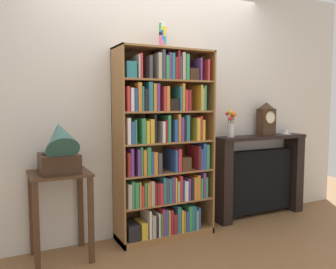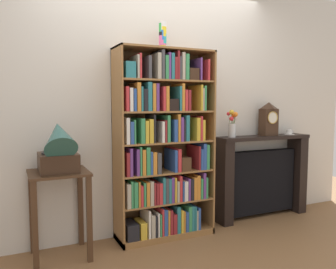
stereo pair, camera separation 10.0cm
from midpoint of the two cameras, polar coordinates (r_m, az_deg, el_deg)
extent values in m
cube|color=brown|center=(3.54, -0.76, -17.12)|extent=(7.96, 6.40, 0.02)
cube|color=silver|center=(3.60, -1.00, 5.10)|extent=(4.96, 0.08, 2.66)
cube|color=olive|center=(3.21, -9.19, -2.14)|extent=(0.02, 0.34, 1.86)
cube|color=olive|center=(3.61, 5.47, -1.29)|extent=(0.02, 0.34, 1.86)
cube|color=brown|center=(3.53, -2.57, -1.41)|extent=(0.98, 0.01, 1.86)
cube|color=olive|center=(3.39, -1.46, 13.91)|extent=(0.98, 0.34, 0.02)
cube|color=olive|center=(3.60, -1.39, -16.06)|extent=(0.98, 0.34, 0.06)
cube|color=black|center=(3.39, -7.19, -15.56)|extent=(0.11, 0.24, 0.15)
cube|color=gold|center=(3.41, -5.40, -15.40)|extent=(0.06, 0.20, 0.16)
cube|color=white|center=(3.43, -4.61, -14.29)|extent=(0.02, 0.25, 0.26)
cube|color=#B2A893|center=(3.47, -4.15, -14.48)|extent=(0.04, 0.29, 0.22)
cube|color=black|center=(3.48, -3.62, -14.54)|extent=(0.02, 0.29, 0.20)
cube|color=white|center=(3.49, -3.26, -14.25)|extent=(0.02, 0.29, 0.23)
cube|color=#388E56|center=(3.48, -2.80, -14.38)|extent=(0.02, 0.26, 0.22)
cube|color=#C63338|center=(3.47, -2.39, -14.03)|extent=(0.02, 0.24, 0.26)
cube|color=#2D519E|center=(3.49, -1.96, -14.02)|extent=(0.04, 0.25, 0.25)
cube|color=orange|center=(3.50, -1.38, -14.07)|extent=(0.02, 0.23, 0.24)
cube|color=maroon|center=(3.54, -1.20, -13.85)|extent=(0.03, 0.29, 0.24)
cube|color=maroon|center=(3.56, -0.64, -14.10)|extent=(0.04, 0.30, 0.20)
cube|color=teal|center=(3.55, 0.13, -13.60)|extent=(0.04, 0.25, 0.26)
cube|color=gold|center=(3.58, 0.62, -13.76)|extent=(0.03, 0.27, 0.22)
cube|color=orange|center=(3.58, 1.15, -13.89)|extent=(0.02, 0.23, 0.21)
cube|color=#2D519E|center=(3.60, 1.48, -13.84)|extent=(0.03, 0.25, 0.20)
cube|color=#388E56|center=(3.62, 1.87, -13.35)|extent=(0.03, 0.28, 0.25)
cube|color=teal|center=(3.62, 2.49, -13.34)|extent=(0.03, 0.24, 0.25)
cube|color=teal|center=(3.63, 2.93, -13.36)|extent=(0.02, 0.23, 0.24)
cube|color=#B2A893|center=(3.67, 3.02, -13.52)|extent=(0.02, 0.28, 0.20)
cube|color=#2D519E|center=(3.65, 3.56, -13.39)|extent=(0.02, 0.23, 0.22)
cube|color=olive|center=(3.49, -1.40, -10.92)|extent=(0.94, 0.32, 0.02)
cube|color=#B2A893|center=(3.29, -8.05, -9.77)|extent=(0.04, 0.29, 0.23)
cube|color=#388E56|center=(3.28, -7.39, -9.63)|extent=(0.02, 0.24, 0.25)
cube|color=#388E56|center=(3.31, -6.93, -9.57)|extent=(0.04, 0.28, 0.24)
cube|color=orange|center=(3.31, -6.32, -9.54)|extent=(0.02, 0.27, 0.24)
cube|color=#C63338|center=(3.33, -5.89, -9.82)|extent=(0.02, 0.26, 0.20)
cube|color=#388E56|center=(3.34, -5.51, -9.55)|extent=(0.02, 0.29, 0.22)
cube|color=orange|center=(3.36, -5.00, -9.46)|extent=(0.03, 0.29, 0.22)
cube|color=#B2A893|center=(3.35, -4.28, -9.41)|extent=(0.03, 0.26, 0.23)
cube|color=maroon|center=(3.37, -3.77, -9.50)|extent=(0.02, 0.25, 0.21)
cube|color=maroon|center=(3.38, -3.35, -9.52)|extent=(0.02, 0.26, 0.20)
cube|color=#C63338|center=(3.38, -2.74, -9.51)|extent=(0.03, 0.24, 0.20)
cube|color=teal|center=(3.41, -2.33, -8.97)|extent=(0.03, 0.27, 0.25)
cube|color=#424247|center=(3.40, -1.70, -9.06)|extent=(0.03, 0.23, 0.25)
cube|color=teal|center=(3.42, -1.25, -9.04)|extent=(0.03, 0.24, 0.24)
cube|color=#663884|center=(3.44, -0.86, -8.88)|extent=(0.03, 0.26, 0.25)
cube|color=gold|center=(3.44, -0.31, -8.92)|extent=(0.02, 0.23, 0.24)
cube|color=#B2A893|center=(3.46, 0.05, -9.15)|extent=(0.02, 0.24, 0.21)
cube|color=#C63338|center=(3.49, 0.34, -8.63)|extent=(0.03, 0.28, 0.25)
cube|color=#2D519E|center=(3.49, 0.91, -9.11)|extent=(0.02, 0.24, 0.20)
cube|color=white|center=(3.50, 1.40, -9.09)|extent=(0.04, 0.23, 0.20)
cube|color=#663884|center=(3.53, 1.72, -8.74)|extent=(0.02, 0.28, 0.22)
cube|color=black|center=(3.53, 2.33, -8.79)|extent=(0.03, 0.25, 0.21)
cube|color=orange|center=(3.56, 2.74, -8.59)|extent=(0.04, 0.27, 0.22)
cube|color=orange|center=(3.56, 3.39, -8.44)|extent=(0.03, 0.25, 0.24)
cube|color=#388E56|center=(3.60, 3.70, -8.56)|extent=(0.02, 0.29, 0.21)
cube|color=#663884|center=(3.60, 4.30, -8.15)|extent=(0.03, 0.25, 0.26)
cube|color=#388E56|center=(3.61, 4.68, -8.48)|extent=(0.02, 0.25, 0.21)
cube|color=olive|center=(3.42, -1.41, -6.14)|extent=(0.94, 0.32, 0.02)
cube|color=maroon|center=(3.21, -8.07, -4.79)|extent=(0.03, 0.25, 0.22)
cube|color=#663884|center=(3.21, -7.53, -4.45)|extent=(0.03, 0.24, 0.26)
cube|color=#663884|center=(3.24, -6.49, -4.44)|extent=(0.03, 0.25, 0.25)
cube|color=#388E56|center=(3.25, -6.08, -4.23)|extent=(0.02, 0.26, 0.27)
cube|color=orange|center=(3.25, -5.49, -4.45)|extent=(0.03, 0.24, 0.24)
cube|color=#388E56|center=(3.27, -4.80, -4.24)|extent=(0.04, 0.23, 0.26)
cube|color=#2D519E|center=(3.29, -4.34, -4.54)|extent=(0.02, 0.26, 0.22)
cube|color=orange|center=(3.30, -3.78, -4.55)|extent=(0.04, 0.25, 0.21)
cube|color=#424247|center=(3.33, -3.09, -4.58)|extent=(0.04, 0.26, 0.20)
cube|color=#2D519E|center=(3.40, -0.38, -4.24)|extent=(0.03, 0.26, 0.21)
cube|color=#C63338|center=(3.43, 0.07, -4.08)|extent=(0.03, 0.29, 0.22)
cube|color=#472D1C|center=(3.45, 1.29, -4.74)|extent=(0.10, 0.26, 0.14)
cube|color=maroon|center=(3.52, 3.39, -3.71)|extent=(0.02, 0.27, 0.24)
cube|color=#2D519E|center=(3.53, 3.87, -3.93)|extent=(0.03, 0.25, 0.21)
cube|color=#2D519E|center=(3.55, 4.25, -3.44)|extent=(0.03, 0.27, 0.26)
cube|color=#388E56|center=(3.55, 4.93, -3.54)|extent=(0.03, 0.23, 0.25)
cube|color=olive|center=(3.38, -1.43, -1.20)|extent=(0.94, 0.32, 0.02)
cube|color=white|center=(3.19, -8.25, 0.69)|extent=(0.03, 0.29, 0.24)
cube|color=#2D519E|center=(3.20, -7.57, 0.39)|extent=(0.03, 0.29, 0.20)
cube|color=#388E56|center=(3.20, -7.03, 0.54)|extent=(0.02, 0.25, 0.22)
cube|color=#388E56|center=(3.24, -5.87, 0.72)|extent=(0.04, 0.30, 0.23)
cube|color=gold|center=(3.23, -5.01, 0.51)|extent=(0.03, 0.24, 0.21)
cube|color=gold|center=(3.27, -4.45, 0.69)|extent=(0.04, 0.28, 0.22)
cube|color=black|center=(3.26, -3.77, 1.05)|extent=(0.02, 0.23, 0.26)
cube|color=white|center=(3.30, -2.42, 0.53)|extent=(0.03, 0.25, 0.20)
cube|color=maroon|center=(3.30, -1.95, 0.64)|extent=(0.02, 0.24, 0.21)
cube|color=#388E56|center=(3.34, -1.69, 1.08)|extent=(0.03, 0.29, 0.26)
cube|color=#2D519E|center=(3.38, -0.57, 0.77)|extent=(0.04, 0.30, 0.21)
cube|color=orange|center=(3.39, -0.02, 1.22)|extent=(0.03, 0.30, 0.26)
cube|color=#663884|center=(3.40, 0.52, 0.98)|extent=(0.03, 0.28, 0.23)
cube|color=black|center=(3.40, 1.03, 0.78)|extent=(0.02, 0.25, 0.21)
cube|color=teal|center=(3.43, 1.37, 1.17)|extent=(0.04, 0.29, 0.25)
cube|color=gold|center=(3.47, 3.29, 1.00)|extent=(0.04, 0.25, 0.23)
cube|color=#C63338|center=(3.48, 3.84, 1.13)|extent=(0.02, 0.23, 0.24)
cube|color=gold|center=(3.52, 4.02, 0.87)|extent=(0.03, 0.28, 0.20)
cube|color=olive|center=(3.36, -1.44, 3.84)|extent=(0.94, 0.32, 0.02)
cube|color=#C63338|center=(3.17, -8.28, 5.88)|extent=(0.03, 0.27, 0.22)
cube|color=white|center=(3.17, -7.58, 5.78)|extent=(0.03, 0.25, 0.21)
cube|color=#2D519E|center=(3.20, -7.09, 5.72)|extent=(0.02, 0.28, 0.20)
cube|color=orange|center=(3.20, -6.42, 6.22)|extent=(0.04, 0.26, 0.26)
cube|color=teal|center=(3.20, -5.81, 5.91)|extent=(0.02, 0.23, 0.22)
cube|color=black|center=(3.21, -5.22, 5.72)|extent=(0.04, 0.23, 0.20)
cube|color=teal|center=(3.26, -4.75, 6.27)|extent=(0.04, 0.29, 0.26)
cube|color=orange|center=(3.24, -3.84, 6.18)|extent=(0.03, 0.23, 0.25)
cube|color=#663884|center=(3.29, -3.50, 6.18)|extent=(0.03, 0.29, 0.25)
cube|color=#C63338|center=(3.28, -2.20, 5.94)|extent=(0.03, 0.23, 0.23)
cube|color=orange|center=(3.32, -1.86, 5.97)|extent=(0.03, 0.28, 0.23)
cube|color=black|center=(3.32, -0.59, 4.97)|extent=(0.10, 0.22, 0.11)
cube|color=teal|center=(3.37, 0.36, 5.99)|extent=(0.02, 0.25, 0.23)
cube|color=orange|center=(3.38, 0.79, 6.21)|extent=(0.03, 0.25, 0.26)
cube|color=#C63338|center=(3.41, 1.16, 5.71)|extent=(0.03, 0.29, 0.20)
cube|color=maroon|center=(3.42, 1.72, 5.70)|extent=(0.03, 0.27, 0.20)
cube|color=gold|center=(3.49, 3.70, 6.11)|extent=(0.02, 0.27, 0.25)
cube|color=#B2A893|center=(3.49, 4.06, 5.84)|extent=(0.02, 0.25, 0.22)
cube|color=#388E56|center=(3.51, 4.24, 6.04)|extent=(0.02, 0.28, 0.25)
cube|color=olive|center=(3.36, -1.45, 8.91)|extent=(0.94, 0.32, 0.02)
cube|color=teal|center=(3.19, -7.76, 10.53)|extent=(0.09, 0.26, 0.15)
cube|color=#B2A893|center=(3.21, -6.46, 11.08)|extent=(0.02, 0.24, 0.21)
cube|color=#C63338|center=(3.23, -6.20, 11.16)|extent=(0.02, 0.27, 0.22)
cube|color=#424247|center=(3.25, -4.60, 10.99)|extent=(0.03, 0.25, 0.21)
cube|color=#B2A893|center=(3.29, -3.08, 11.21)|extent=(0.03, 0.25, 0.24)
cube|color=#424247|center=(3.33, -2.63, 11.39)|extent=(0.03, 0.30, 0.27)
cube|color=#388E56|center=(3.32, -1.83, 11.00)|extent=(0.03, 0.24, 0.22)
cube|color=#663884|center=(3.33, -1.33, 11.23)|extent=(0.02, 0.23, 0.25)
cube|color=teal|center=(3.36, -0.96, 11.15)|extent=(0.03, 0.27, 0.24)
cube|color=maroon|center=(3.36, -0.34, 10.84)|extent=(0.03, 0.24, 0.21)
cube|color=maroon|center=(3.39, -0.10, 11.30)|extent=(0.02, 0.28, 0.27)
cube|color=#424247|center=(3.37, 0.43, 10.88)|extent=(0.02, 0.23, 0.21)
cube|color=#B2A893|center=(3.41, 0.75, 11.16)|extent=(0.03, 0.27, 0.26)
cube|color=#388E56|center=(3.42, 1.47, 11.05)|extent=(0.03, 0.25, 0.24)
cube|color=#382316|center=(3.43, 2.71, 9.92)|extent=(0.10, 0.22, 0.11)
cube|color=#663884|center=(3.49, 3.68, 10.68)|extent=(0.02, 0.25, 0.22)
cube|color=#C63338|center=(3.54, 4.87, 10.52)|extent=(0.02, 0.26, 0.21)
cylinder|color=blue|center=(3.40, -1.77, 14.83)|extent=(0.07, 0.07, 0.09)
cylinder|color=yellow|center=(3.40, -1.78, 15.11)|extent=(0.07, 0.07, 0.09)
cylinder|color=pink|center=(3.41, -1.78, 15.39)|extent=(0.07, 0.07, 0.09)
cylinder|color=#28B2B7|center=(3.41, -1.75, 15.66)|extent=(0.07, 0.07, 0.09)
cylinder|color=black|center=(3.41, -1.79, 15.93)|extent=(0.07, 0.07, 0.09)
cylinder|color=blue|center=(3.42, -1.77, 16.21)|extent=(0.07, 0.07, 0.09)
cylinder|color=red|center=(3.42, -1.78, 16.47)|extent=(0.07, 0.07, 0.09)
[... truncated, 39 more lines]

